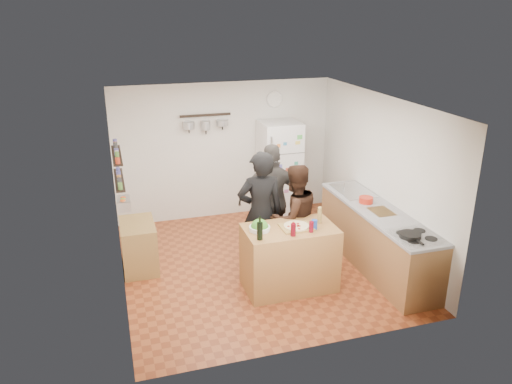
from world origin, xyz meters
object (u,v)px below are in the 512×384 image
object	(u,v)px
salt_canister	(314,224)
person_center	(294,218)
pepper_mill	(320,216)
fridge	(279,170)
salad_bowl	(260,228)
wall_clock	(274,99)
red_bowl	(366,200)
side_table	(139,246)
skillet	(410,235)
prep_island	(289,258)
counter_run	(376,239)
person_left	(260,213)
wine_bottle	(260,231)
person_back	(273,201)

from	to	relation	value
salt_canister	person_center	distance (m)	0.66
pepper_mill	fridge	bearing A→B (deg)	83.59
salad_bowl	wall_clock	distance (m)	3.25
red_bowl	side_table	size ratio (longest dim) A/B	0.27
salad_bowl	fridge	bearing A→B (deg)	65.02
pepper_mill	skillet	bearing A→B (deg)	-40.50
red_bowl	person_center	bearing A→B (deg)	-179.58
prep_island	skillet	size ratio (longest dim) A/B	4.48
salad_bowl	pepper_mill	xyz separation A→B (m)	(0.87, 0.00, 0.07)
skillet	counter_run	bearing A→B (deg)	84.01
person_left	person_center	xyz separation A→B (m)	(0.50, -0.07, -0.11)
fridge	salt_canister	bearing A→B (deg)	-99.21
person_center	red_bowl	distance (m)	1.18
salad_bowl	person_left	size ratio (longest dim) A/B	0.15
prep_island	wall_clock	bearing A→B (deg)	75.66
prep_island	side_table	xyz separation A→B (m)	(-1.96, 1.17, -0.09)
counter_run	wall_clock	xyz separation A→B (m)	(-0.75, 2.63, 1.70)
person_left	red_bowl	size ratio (longest dim) A/B	8.70
salt_canister	person_left	xyz separation A→B (m)	(-0.54, 0.71, -0.05)
skillet	red_bowl	bearing A→B (deg)	87.74
wine_bottle	counter_run	xyz separation A→B (m)	(1.98, 0.43, -0.58)
pepper_mill	wall_clock	bearing A→B (deg)	84.34
wine_bottle	fridge	bearing A→B (deg)	65.82
prep_island	skillet	bearing A→B (deg)	-28.30
side_table	salad_bowl	bearing A→B (deg)	-36.07
person_back	fridge	bearing A→B (deg)	-98.34
person_left	side_table	xyz separation A→B (m)	(-1.72, 0.59, -0.56)
wine_bottle	salt_canister	xyz separation A→B (m)	(0.80, 0.10, -0.05)
wall_clock	side_table	bearing A→B (deg)	-148.21
salad_bowl	person_back	size ratio (longest dim) A/B	0.16
person_back	counter_run	distance (m)	1.67
salt_canister	person_back	distance (m)	1.18
person_back	pepper_mill	bearing A→B (deg)	124.15
wine_bottle	person_center	distance (m)	1.08
red_bowl	pepper_mill	bearing A→B (deg)	-154.16
wall_clock	person_left	bearing A→B (deg)	-113.21
person_left	red_bowl	bearing A→B (deg)	-177.95
person_back	salt_canister	bearing A→B (deg)	114.49
person_center	counter_run	world-z (taller)	person_center
salad_bowl	wall_clock	bearing A→B (deg)	67.67
wine_bottle	fridge	size ratio (longest dim) A/B	0.13
pepper_mill	prep_island	bearing A→B (deg)	-173.66
counter_run	side_table	size ratio (longest dim) A/B	3.29
fridge	person_back	bearing A→B (deg)	-113.09
person_back	red_bowl	distance (m)	1.43
salad_bowl	skillet	bearing A→B (deg)	-23.77
salt_canister	person_back	size ratio (longest dim) A/B	0.07
prep_island	salad_bowl	xyz separation A→B (m)	(-0.42, 0.05, 0.48)
skillet	salad_bowl	bearing A→B (deg)	156.23
wall_clock	skillet	bearing A→B (deg)	-79.72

